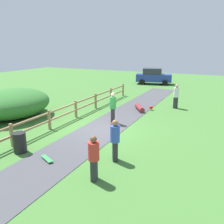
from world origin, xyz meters
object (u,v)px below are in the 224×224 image
Objects in this scene: bystander_red at (94,156)px; bystander_white at (176,95)px; bush_large at (13,103)px; skater_fallen at (141,108)px; skateboard_loose at (47,159)px; parked_car_blue at (153,76)px; bystander_blue at (115,138)px; trash_bin at (20,142)px; skater_riding at (113,106)px.

bystander_white is (0.53, 11.13, 0.10)m from bystander_red.
bush_large reaches higher than skater_fallen.
bystander_white is (2.98, 10.74, 0.90)m from skateboard_loose.
skateboard_loose is at bearing -32.51° from bush_large.
parked_car_blue reaches higher than skateboard_loose.
bush_large is 8.94m from bystander_blue.
bystander_blue is 0.38× the size of parked_car_blue.
trash_bin is at bearing -164.59° from bystander_blue.
bystander_red reaches higher than skateboard_loose.
trash_bin is 4.23m from bystander_blue.
bystander_red reaches higher than skater_fallen.
trash_bin is 4.07m from bystander_red.
bystander_blue reaches higher than trash_bin.
bystander_red is 22.15m from parked_car_blue.
bystander_white is 11.65m from parked_car_blue.
bystander_white is at bearing -65.57° from parked_car_blue.
parked_car_blue is (-0.27, 21.22, 0.51)m from trash_bin.
parked_car_blue is (-1.84, 21.34, 0.87)m from skateboard_loose.
bystander_red is 0.36× the size of parked_car_blue.
trash_bin reaches higher than skateboard_loose.
bystander_white is (9.05, 6.87, 0.07)m from bush_large.
bystander_white is at bearing 86.95° from bystander_blue.
skater_riding reaches higher than bystander_red.
trash_bin is at bearing -109.72° from skater_riding.
bystander_blue is 0.96× the size of bystander_white.
skateboard_loose is (-0.86, -8.94, -0.11)m from skater_fallen.
bystander_blue is 20.57m from parked_car_blue.
skateboard_loose is at bearing -4.39° from trash_bin.
trash_bin is at bearing -105.46° from skater_fallen.
skater_fallen reaches higher than skateboard_loose.
bush_large is at bearing -103.61° from parked_car_blue.
skater_riding is at bearing 86.47° from skateboard_loose.
bystander_white is at bearing 63.45° from skater_riding.
trash_bin is 0.20× the size of parked_car_blue.
trash_bin is 5.70m from skater_riding.
bystander_red is at bearing -9.01° from skateboard_loose.
skateboard_loose is at bearing -93.53° from skater_riding.
skater_riding is 4.73m from bystander_blue.
skateboard_loose is at bearing -85.07° from parked_car_blue.
skateboard_loose is 2.60m from bystander_red.
skater_riding is 2.29× the size of skateboard_loose.
skater_riding is 1.13× the size of bystander_red.
skateboard_loose is 0.50× the size of bystander_red.
skater_fallen is at bearing 74.54° from trash_bin.
skater_riding is at bearing 116.81° from bystander_blue.
bystander_white is 0.40× the size of parked_car_blue.
skater_riding is 1.03× the size of bystander_white.
skater_fallen is 9.49m from bystander_red.
bystander_blue is at bearing 89.02° from bystander_red.
trash_bin is at bearing -89.28° from parked_car_blue.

